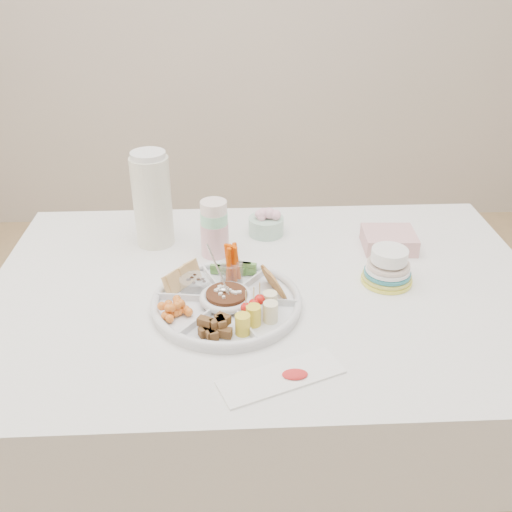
{
  "coord_description": "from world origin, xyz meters",
  "views": [
    {
      "loc": [
        -0.09,
        -1.31,
        1.6
      ],
      "look_at": [
        -0.03,
        0.01,
        0.85
      ],
      "focal_mm": 40.0,
      "sensor_mm": 36.0,
      "label": 1
    }
  ],
  "objects_px": {
    "party_tray": "(227,300)",
    "plate_stack": "(388,268)",
    "dining_table": "(265,391)",
    "thermos": "(152,198)"
  },
  "relations": [
    {
      "from": "party_tray",
      "to": "plate_stack",
      "type": "bearing_deg",
      "value": 13.15
    },
    {
      "from": "dining_table",
      "to": "thermos",
      "type": "distance_m",
      "value": 0.68
    },
    {
      "from": "party_tray",
      "to": "thermos",
      "type": "xyz_separation_m",
      "value": [
        -0.22,
        0.37,
        0.13
      ]
    },
    {
      "from": "dining_table",
      "to": "thermos",
      "type": "bearing_deg",
      "value": 140.34
    },
    {
      "from": "dining_table",
      "to": "party_tray",
      "type": "bearing_deg",
      "value": -139.23
    },
    {
      "from": "thermos",
      "to": "plate_stack",
      "type": "height_order",
      "value": "thermos"
    },
    {
      "from": "dining_table",
      "to": "plate_stack",
      "type": "height_order",
      "value": "plate_stack"
    },
    {
      "from": "party_tray",
      "to": "thermos",
      "type": "height_order",
      "value": "thermos"
    },
    {
      "from": "party_tray",
      "to": "plate_stack",
      "type": "distance_m",
      "value": 0.45
    },
    {
      "from": "party_tray",
      "to": "plate_stack",
      "type": "xyz_separation_m",
      "value": [
        0.44,
        0.1,
        0.02
      ]
    }
  ]
}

